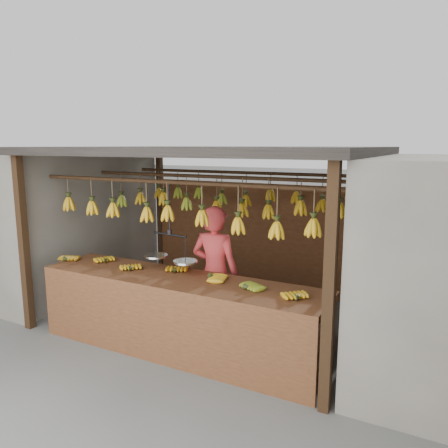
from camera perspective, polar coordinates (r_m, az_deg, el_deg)
The scene contains 8 objects.
ground at distance 6.41m, azimuth -1.28°, elevation -11.95°, with size 80.00×80.00×0.00m, color #5B5B57.
stall at distance 6.24m, azimuth 0.12°, elevation 6.12°, with size 4.30×3.30×2.40m.
neighbor_left at distance 8.40m, azimuth -23.29°, elevation 0.71°, with size 3.00×3.00×2.30m, color slate.
counter at distance 5.11m, azimuth -6.75°, elevation -9.39°, with size 3.61×0.81×0.96m.
hanging_bananas at distance 5.98m, azimuth -1.33°, elevation 2.47°, with size 3.57×2.24×0.39m.
balance_scale at distance 5.27m, azimuth -7.04°, elevation -4.01°, with size 0.74×0.34×0.93m.
vendor at distance 5.47m, azimuth -1.17°, elevation -6.44°, with size 0.62×0.41×1.70m, color #BF3333.
bag_bundles at distance 6.75m, azimuth 19.10°, elevation -2.40°, with size 0.08×0.26×1.27m.
Camera 1 is at (2.90, -5.18, 2.42)m, focal length 35.00 mm.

